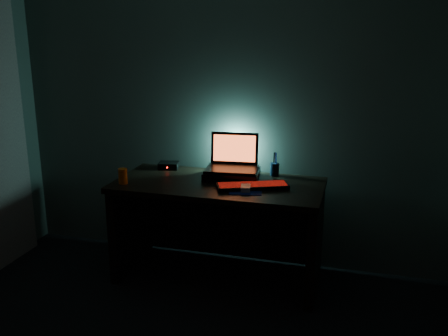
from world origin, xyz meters
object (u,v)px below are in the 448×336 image
at_px(mouse, 246,188).
at_px(pen_cup, 275,169).
at_px(laptop, 233,161).
at_px(keyboard, 253,186).
at_px(router, 169,165).
at_px(juice_glass, 123,176).

relative_size(mouse, pen_cup, 1.10).
relative_size(laptop, keyboard, 0.78).
bearing_deg(pen_cup, laptop, -162.11).
xyz_separation_m(keyboard, router, (-0.75, 0.32, 0.01)).
bearing_deg(pen_cup, router, -178.05).
distance_m(keyboard, router, 0.81).
height_order(laptop, mouse, laptop).
bearing_deg(laptop, pen_cup, 12.06).
relative_size(laptop, router, 2.33).
bearing_deg(laptop, juice_glass, -157.06).
relative_size(juice_glass, router, 0.64).
bearing_deg(pen_cup, mouse, -106.99).
bearing_deg(keyboard, pen_cup, 52.16).
relative_size(keyboard, router, 2.99).
bearing_deg(router, pen_cup, -9.02).
relative_size(laptop, juice_glass, 3.66).
bearing_deg(laptop, router, 167.04).
height_order(laptop, router, laptop).
bearing_deg(router, juice_glass, -121.07).
bearing_deg(laptop, keyboard, -56.22).
height_order(keyboard, juice_glass, juice_glass).
xyz_separation_m(laptop, router, (-0.54, 0.07, -0.09)).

